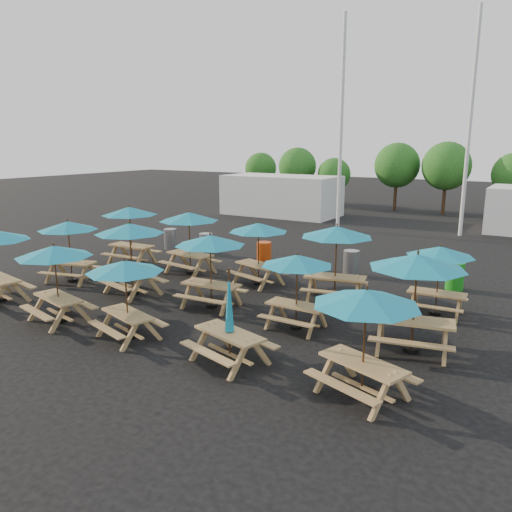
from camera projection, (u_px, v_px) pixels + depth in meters
The scene contains 28 objects.
ground at pixel (233, 296), 16.89m from camera, with size 120.00×120.00×0.00m, color black.
picnic_unit_1 at pixel (68, 229), 18.21m from camera, with size 2.63×2.63×2.29m.
picnic_unit_2 at pixel (130, 214), 20.92m from camera, with size 2.44×2.44×2.47m.
picnic_unit_3 at pixel (54, 255), 14.03m from camera, with size 2.52×2.52×2.27m.
picnic_unit_4 at pixel (130, 232), 16.62m from camera, with size 2.79×2.79×2.48m.
picnic_unit_5 at pixel (189, 220), 19.33m from camera, with size 2.57×2.57×2.47m.
picnic_unit_6 at pixel (125, 271), 12.81m from camera, with size 2.46×2.46×2.14m.
picnic_unit_7 at pixel (210, 244), 15.31m from camera, with size 2.35×2.35×2.34m.
picnic_unit_8 at pixel (258, 231), 17.85m from camera, with size 2.65×2.65×2.30m.
picnic_unit_9 at pixel (230, 325), 11.55m from camera, with size 2.16×2.00×2.31m.
picnic_unit_10 at pixel (297, 264), 13.53m from camera, with size 2.01×2.01×2.13m.
picnic_unit_11 at pixel (337, 236), 15.93m from camera, with size 2.77×2.77×2.50m.
picnic_unit_12 at pixel (366, 303), 9.75m from camera, with size 2.73×2.73×2.31m.
picnic_unit_13 at pixel (417, 267), 11.92m from camera, with size 2.76×2.76×2.50m.
picnic_unit_14 at pixel (440, 255), 14.65m from camera, with size 2.10×2.10×2.12m.
waste_bin_0 at pixel (170, 239), 24.30m from camera, with size 0.61×0.61×0.99m, color gray.
waste_bin_1 at pixel (206, 244), 23.08m from camera, with size 0.61×0.61×0.99m, color gray.
waste_bin_2 at pixel (264, 254), 21.09m from camera, with size 0.61×0.61×0.99m, color #C53C0B.
waste_bin_3 at pixel (351, 263), 19.43m from camera, with size 0.61×0.61×0.99m, color gray.
waste_bin_4 at pixel (455, 276), 17.52m from camera, with size 0.61×0.61×0.99m, color #198718.
mast_0 at pixel (341, 126), 28.22m from camera, with size 0.20×0.20×12.00m, color silver.
mast_1 at pixel (470, 125), 26.57m from camera, with size 0.20×0.20×12.00m, color silver.
event_tent_0 at pixel (281, 195), 35.62m from camera, with size 8.00×4.00×2.80m, color silver.
tree_0 at pixel (261, 169), 44.43m from camera, with size 2.80×2.80×4.24m.
tree_1 at pixel (297, 167), 41.03m from camera, with size 3.11×3.11×4.72m.
tree_2 at pixel (334, 175), 39.23m from camera, with size 2.59×2.59×3.93m.
tree_3 at pixel (397, 165), 37.57m from camera, with size 3.36×3.36×5.09m.
tree_4 at pixel (447, 166), 35.32m from camera, with size 3.41×3.41×5.17m.
Camera 1 is at (9.13, -13.37, 5.07)m, focal length 35.00 mm.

